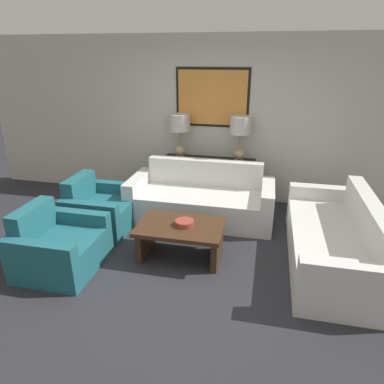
# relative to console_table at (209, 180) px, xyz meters

# --- Properties ---
(ground_plane) EXTENTS (20.00, 20.00, 0.00)m
(ground_plane) POSITION_rel_console_table_xyz_m (0.00, -2.11, -0.37)
(ground_plane) COLOR #28282D
(back_wall) EXTENTS (8.13, 0.12, 2.65)m
(back_wall) POSITION_rel_console_table_xyz_m (0.00, 0.26, 0.96)
(back_wall) COLOR beige
(back_wall) RESTS_ON ground_plane
(console_table) EXTENTS (1.50, 0.36, 0.75)m
(console_table) POSITION_rel_console_table_xyz_m (0.00, 0.00, 0.00)
(console_table) COLOR black
(console_table) RESTS_ON ground_plane
(table_lamp_left) EXTENTS (0.34, 0.34, 0.71)m
(table_lamp_left) POSITION_rel_console_table_xyz_m (-0.49, 0.00, 0.88)
(table_lamp_left) COLOR tan
(table_lamp_left) RESTS_ON console_table
(table_lamp_right) EXTENTS (0.34, 0.34, 0.71)m
(table_lamp_right) POSITION_rel_console_table_xyz_m (0.49, 0.00, 0.88)
(table_lamp_right) COLOR tan
(table_lamp_right) RESTS_ON console_table
(couch_by_back_wall) EXTENTS (2.14, 0.91, 0.83)m
(couch_by_back_wall) POSITION_rel_console_table_xyz_m (0.00, -0.65, -0.09)
(couch_by_back_wall) COLOR silver
(couch_by_back_wall) RESTS_ON ground_plane
(couch_by_side) EXTENTS (0.91, 2.14, 0.83)m
(couch_by_side) POSITION_rel_console_table_xyz_m (1.79, -1.52, -0.09)
(couch_by_side) COLOR silver
(couch_by_side) RESTS_ON ground_plane
(coffee_table) EXTENTS (1.04, 0.70, 0.44)m
(coffee_table) POSITION_rel_console_table_xyz_m (-0.03, -1.79, -0.06)
(coffee_table) COLOR #3D2616
(coffee_table) RESTS_ON ground_plane
(decorative_bowl) EXTENTS (0.23, 0.23, 0.06)m
(decorative_bowl) POSITION_rel_console_table_xyz_m (0.02, -1.79, 0.10)
(decorative_bowl) COLOR #93382D
(decorative_bowl) RESTS_ON coffee_table
(armchair_near_back_wall) EXTENTS (0.84, 0.93, 0.75)m
(armchair_near_back_wall) POSITION_rel_console_table_xyz_m (-1.36, -1.26, -0.11)
(armchair_near_back_wall) COLOR #1E5B66
(armchair_near_back_wall) RESTS_ON ground_plane
(armchair_near_camera) EXTENTS (0.84, 0.93, 0.75)m
(armchair_near_camera) POSITION_rel_console_table_xyz_m (-1.36, -2.31, -0.11)
(armchair_near_camera) COLOR #1E5B66
(armchair_near_camera) RESTS_ON ground_plane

